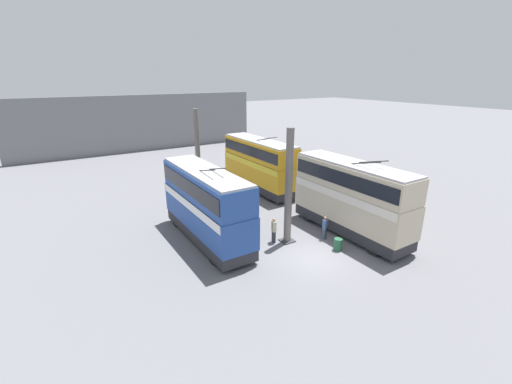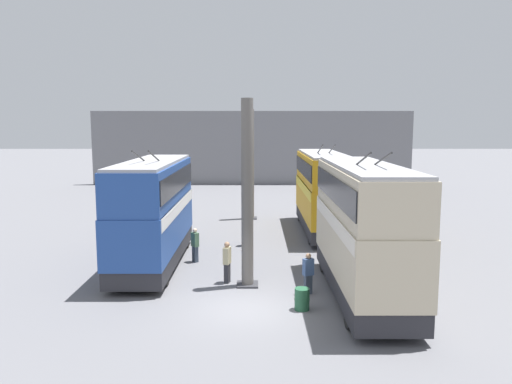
{
  "view_description": "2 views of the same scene",
  "coord_description": "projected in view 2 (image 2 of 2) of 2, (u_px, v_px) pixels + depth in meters",
  "views": [
    {
      "loc": [
        -14.16,
        13.28,
        10.94
      ],
      "look_at": [
        7.15,
        -0.22,
        2.31
      ],
      "focal_mm": 24.0,
      "sensor_mm": 36.0,
      "label": 1
    },
    {
      "loc": [
        -17.72,
        -0.32,
        6.82
      ],
      "look_at": [
        8.52,
        -0.37,
        3.23
      ],
      "focal_mm": 35.0,
      "sensor_mm": 36.0,
      "label": 2
    }
  ],
  "objects": [
    {
      "name": "person_by_left_row",
      "position": [
        308.0,
        273.0,
        20.04
      ],
      "size": [
        0.4,
        0.48,
        1.69
      ],
      "rotation": [
        0.0,
        0.0,
        0.45
      ],
      "color": "#384251",
      "rests_on": "ground_plane"
    },
    {
      "name": "depot_back_wall",
      "position": [
        252.0,
        148.0,
        56.16
      ],
      "size": [
        0.5,
        36.0,
        8.25
      ],
      "color": "slate",
      "rests_on": "ground_plane"
    },
    {
      "name": "person_aisle_foreground",
      "position": [
        227.0,
        261.0,
        21.45
      ],
      "size": [
        0.47,
        0.35,
        1.81
      ],
      "rotation": [
        0.0,
        0.0,
        1.27
      ],
      "color": "#2D2D33",
      "rests_on": "ground_plane"
    },
    {
      "name": "ground_plane",
      "position": [
        246.0,
        309.0,
        18.48
      ],
      "size": [
        240.0,
        240.0,
        0.0
      ],
      "primitive_type": "plane",
      "color": "slate"
    },
    {
      "name": "bus_left_far",
      "position": [
        322.0,
        187.0,
        31.39
      ],
      "size": [
        9.85,
        2.54,
        5.64
      ],
      "color": "black",
      "rests_on": "ground_plane"
    },
    {
      "name": "bus_left_near",
      "position": [
        364.0,
        222.0,
        19.48
      ],
      "size": [
        9.47,
        2.54,
        5.89
      ],
      "color": "black",
      "rests_on": "ground_plane"
    },
    {
      "name": "support_column_near",
      "position": [
        247.0,
        197.0,
        20.71
      ],
      "size": [
        0.9,
        0.9,
        7.86
      ],
      "color": "#605B56",
      "rests_on": "ground_plane"
    },
    {
      "name": "person_aisle_midway",
      "position": [
        245.0,
        231.0,
        27.99
      ],
      "size": [
        0.47,
        0.35,
        1.66
      ],
      "rotation": [
        0.0,
        0.0,
        1.29
      ],
      "color": "#384251",
      "rests_on": "ground_plane"
    },
    {
      "name": "bus_right_near",
      "position": [
        153.0,
        206.0,
        23.94
      ],
      "size": [
        9.58,
        2.54,
        5.7
      ],
      "color": "black",
      "rests_on": "ground_plane"
    },
    {
      "name": "oil_drum",
      "position": [
        302.0,
        299.0,
        18.39
      ],
      "size": [
        0.58,
        0.58,
        0.82
      ],
      "color": "#235638",
      "rests_on": "ground_plane"
    },
    {
      "name": "person_by_right_row",
      "position": [
        195.0,
        244.0,
        24.7
      ],
      "size": [
        0.48,
        0.44,
        1.72
      ],
      "rotation": [
        0.0,
        0.0,
        5.35
      ],
      "color": "#384251",
      "rests_on": "ground_plane"
    },
    {
      "name": "support_column_far",
      "position": [
        251.0,
        166.0,
        35.69
      ],
      "size": [
        0.9,
        0.9,
        7.86
      ],
      "color": "#605B56",
      "rests_on": "ground_plane"
    }
  ]
}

